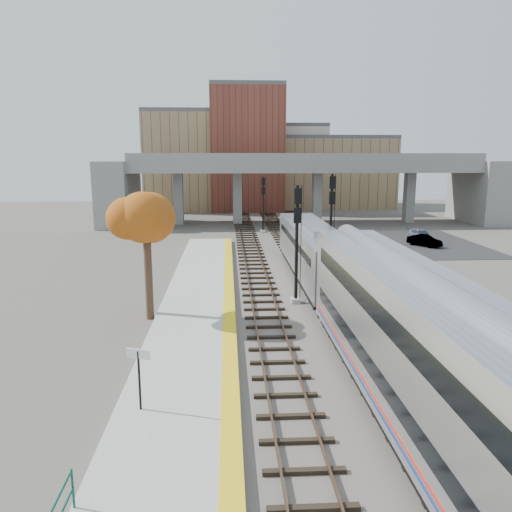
{
  "coord_description": "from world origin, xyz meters",
  "views": [
    {
      "loc": [
        -5.38,
        -23.52,
        9.23
      ],
      "look_at": [
        -3.47,
        9.69,
        2.5
      ],
      "focal_mm": 35.0,
      "sensor_mm": 36.0,
      "label": 1
    }
  ],
  "objects_px": {
    "car_b": "(424,241)",
    "car_c": "(421,235)",
    "tree": "(146,222)",
    "signal_mast_far": "(263,206)",
    "signal_mast_mid": "(331,221)",
    "locomotive": "(313,250)",
    "signal_mast_near": "(297,245)",
    "coach": "(438,370)",
    "car_a": "(371,241)"
  },
  "relations": [
    {
      "from": "car_b",
      "to": "car_c",
      "type": "distance_m",
      "value": 3.92
    },
    {
      "from": "car_a",
      "to": "tree",
      "type": "bearing_deg",
      "value": -126.8
    },
    {
      "from": "signal_mast_near",
      "to": "car_a",
      "type": "height_order",
      "value": "signal_mast_near"
    },
    {
      "from": "tree",
      "to": "car_b",
      "type": "xyz_separation_m",
      "value": [
        24.72,
        21.71,
        -4.98
      ]
    },
    {
      "from": "signal_mast_near",
      "to": "car_c",
      "type": "distance_m",
      "value": 28.7
    },
    {
      "from": "car_a",
      "to": "car_b",
      "type": "relative_size",
      "value": 1.06
    },
    {
      "from": "tree",
      "to": "car_c",
      "type": "bearing_deg",
      "value": 44.65
    },
    {
      "from": "coach",
      "to": "tree",
      "type": "bearing_deg",
      "value": 128.21
    },
    {
      "from": "locomotive",
      "to": "signal_mast_near",
      "type": "distance_m",
      "value": 6.72
    },
    {
      "from": "signal_mast_mid",
      "to": "coach",
      "type": "bearing_deg",
      "value": -94.43
    },
    {
      "from": "locomotive",
      "to": "car_c",
      "type": "bearing_deg",
      "value": 48.26
    },
    {
      "from": "tree",
      "to": "car_b",
      "type": "bearing_deg",
      "value": 41.3
    },
    {
      "from": "signal_mast_mid",
      "to": "signal_mast_far",
      "type": "height_order",
      "value": "signal_mast_mid"
    },
    {
      "from": "signal_mast_near",
      "to": "car_c",
      "type": "height_order",
      "value": "signal_mast_near"
    },
    {
      "from": "signal_mast_near",
      "to": "car_b",
      "type": "bearing_deg",
      "value": 50.23
    },
    {
      "from": "car_b",
      "to": "car_c",
      "type": "bearing_deg",
      "value": 41.03
    },
    {
      "from": "signal_mast_far",
      "to": "car_a",
      "type": "distance_m",
      "value": 14.86
    },
    {
      "from": "locomotive",
      "to": "car_c",
      "type": "height_order",
      "value": "locomotive"
    },
    {
      "from": "coach",
      "to": "signal_mast_far",
      "type": "xyz_separation_m",
      "value": [
        -2.1,
        45.84,
        0.48
      ]
    },
    {
      "from": "locomotive",
      "to": "car_b",
      "type": "xyz_separation_m",
      "value": [
        13.83,
        12.94,
        -1.65
      ]
    },
    {
      "from": "locomotive",
      "to": "car_c",
      "type": "relative_size",
      "value": 4.82
    },
    {
      "from": "car_c",
      "to": "signal_mast_near",
      "type": "bearing_deg",
      "value": -131.14
    },
    {
      "from": "coach",
      "to": "signal_mast_far",
      "type": "distance_m",
      "value": 45.89
    },
    {
      "from": "tree",
      "to": "car_b",
      "type": "distance_m",
      "value": 33.27
    },
    {
      "from": "tree",
      "to": "car_a",
      "type": "height_order",
      "value": "tree"
    },
    {
      "from": "coach",
      "to": "car_c",
      "type": "height_order",
      "value": "coach"
    },
    {
      "from": "car_b",
      "to": "signal_mast_near",
      "type": "bearing_deg",
      "value": -162.84
    },
    {
      "from": "car_b",
      "to": "car_c",
      "type": "height_order",
      "value": "car_b"
    },
    {
      "from": "coach",
      "to": "locomotive",
      "type": "bearing_deg",
      "value": 90.0
    },
    {
      "from": "car_a",
      "to": "car_c",
      "type": "xyz_separation_m",
      "value": [
        6.64,
        3.8,
        -0.07
      ]
    },
    {
      "from": "signal_mast_mid",
      "to": "signal_mast_far",
      "type": "bearing_deg",
      "value": 101.58
    },
    {
      "from": "signal_mast_mid",
      "to": "car_b",
      "type": "height_order",
      "value": "signal_mast_mid"
    },
    {
      "from": "signal_mast_far",
      "to": "signal_mast_mid",
      "type": "bearing_deg",
      "value": -78.42
    },
    {
      "from": "car_a",
      "to": "locomotive",
      "type": "bearing_deg",
      "value": -117.97
    },
    {
      "from": "coach",
      "to": "car_a",
      "type": "relative_size",
      "value": 6.59
    },
    {
      "from": "car_a",
      "to": "car_b",
      "type": "height_order",
      "value": "car_a"
    },
    {
      "from": "car_a",
      "to": "car_b",
      "type": "distance_m",
      "value": 5.57
    },
    {
      "from": "car_a",
      "to": "signal_mast_far",
      "type": "bearing_deg",
      "value": 139.74
    },
    {
      "from": "locomotive",
      "to": "signal_mast_near",
      "type": "height_order",
      "value": "signal_mast_near"
    },
    {
      "from": "signal_mast_near",
      "to": "locomotive",
      "type": "bearing_deg",
      "value": 71.3
    },
    {
      "from": "signal_mast_mid",
      "to": "car_c",
      "type": "bearing_deg",
      "value": 46.25
    },
    {
      "from": "car_c",
      "to": "signal_mast_mid",
      "type": "bearing_deg",
      "value": -138.3
    },
    {
      "from": "signal_mast_near",
      "to": "tree",
      "type": "bearing_deg",
      "value": -163.7
    },
    {
      "from": "locomotive",
      "to": "tree",
      "type": "xyz_separation_m",
      "value": [
        -10.89,
        -8.77,
        3.33
      ]
    },
    {
      "from": "locomotive",
      "to": "signal_mast_far",
      "type": "relative_size",
      "value": 2.83
    },
    {
      "from": "tree",
      "to": "locomotive",
      "type": "bearing_deg",
      "value": 38.86
    },
    {
      "from": "coach",
      "to": "car_a",
      "type": "distance_m",
      "value": 36.52
    },
    {
      "from": "locomotive",
      "to": "signal_mast_mid",
      "type": "relative_size",
      "value": 2.45
    },
    {
      "from": "locomotive",
      "to": "tree",
      "type": "bearing_deg",
      "value": -141.14
    },
    {
      "from": "coach",
      "to": "signal_mast_mid",
      "type": "xyz_separation_m",
      "value": [
        2.0,
        25.83,
        1.19
      ]
    }
  ]
}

